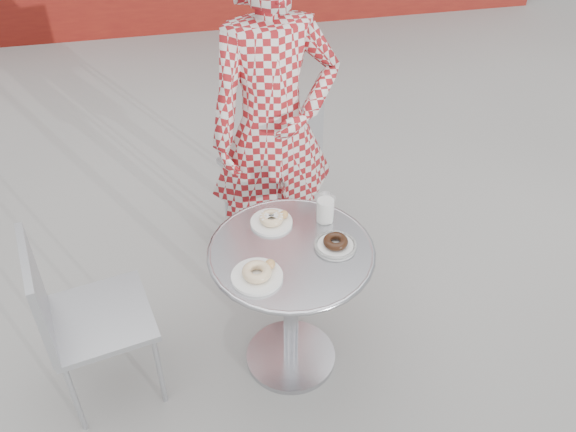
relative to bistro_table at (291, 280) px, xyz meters
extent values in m
plane|color=#A5A39D|center=(-0.01, 0.04, -0.50)|extent=(60.00, 60.00, 0.00)
cylinder|color=silver|center=(0.00, 0.00, -0.49)|extent=(0.40, 0.40, 0.03)
cylinder|color=silver|center=(0.00, 0.00, -0.17)|extent=(0.06, 0.06, 0.63)
cylinder|color=silver|center=(0.00, 0.00, 0.15)|extent=(0.63, 0.63, 0.02)
torus|color=silver|center=(0.00, 0.00, 0.15)|extent=(0.66, 0.66, 0.02)
cube|color=#AEB0B6|center=(0.06, 0.89, -0.08)|extent=(0.51, 0.51, 0.03)
cube|color=#AEB0B6|center=(0.13, 0.72, 0.13)|extent=(0.38, 0.17, 0.39)
cube|color=#AEB0B6|center=(-0.76, 0.01, -0.08)|extent=(0.47, 0.47, 0.03)
cube|color=#AEB0B6|center=(-0.95, -0.03, 0.13)|extent=(0.11, 0.39, 0.39)
imported|color=maroon|center=(0.04, 0.62, 0.32)|extent=(0.65, 0.48, 1.65)
cylinder|color=white|center=(-0.05, 0.17, 0.17)|extent=(0.17, 0.17, 0.01)
torus|color=tan|center=(-0.05, 0.17, 0.19)|extent=(0.10, 0.10, 0.03)
sphere|color=#B77A3F|center=(0.01, 0.18, 0.19)|extent=(0.03, 0.03, 0.03)
cylinder|color=white|center=(-0.15, -0.12, 0.17)|extent=(0.19, 0.19, 0.01)
torus|color=tan|center=(-0.15, -0.12, 0.19)|extent=(0.11, 0.11, 0.04)
sphere|color=#B77A3F|center=(-0.10, -0.09, 0.19)|extent=(0.04, 0.04, 0.04)
cylinder|color=white|center=(0.17, -0.01, 0.17)|extent=(0.16, 0.16, 0.01)
torus|color=black|center=(0.17, -0.01, 0.19)|extent=(0.10, 0.10, 0.03)
torus|color=black|center=(0.17, -0.01, 0.17)|extent=(0.17, 0.17, 0.01)
cylinder|color=white|center=(0.17, 0.15, 0.21)|extent=(0.07, 0.07, 0.10)
cylinder|color=white|center=(0.17, 0.15, 0.22)|extent=(0.08, 0.08, 0.12)
camera|label=1|loc=(-0.36, -1.78, 1.84)|focal=40.00mm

